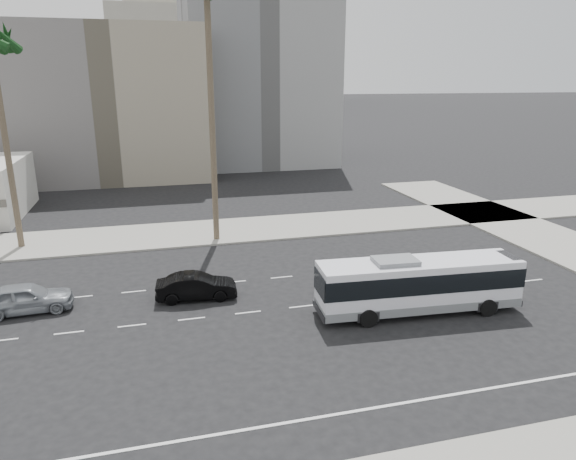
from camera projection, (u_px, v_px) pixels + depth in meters
name	position (u px, v px, depth m)	size (l,w,h in m)	color
ground	(302.00, 307.00, 28.60)	(700.00, 700.00, 0.00)	black
sidewalk_north	(249.00, 229.00, 42.95)	(120.00, 7.00, 0.15)	gray
midrise_beige_west	(110.00, 103.00, 64.83)	(24.00, 18.00, 18.00)	slate
midrise_gray_center	(255.00, 71.00, 75.09)	(20.00, 20.00, 26.00)	slate
civic_tower	(153.00, 19.00, 248.91)	(42.00, 42.00, 129.00)	beige
highrise_right	(257.00, 26.00, 242.96)	(26.00, 26.00, 70.00)	#555B67
highrise_far	(292.00, 43.00, 278.31)	(22.00, 22.00, 60.00)	#555B67
city_bus	(419.00, 283.00, 27.54)	(11.02, 3.17, 3.12)	silver
car_a	(196.00, 287.00, 29.43)	(4.51, 1.57, 1.49)	black
car_b	(26.00, 298.00, 27.75)	(4.76, 1.92, 1.62)	gray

